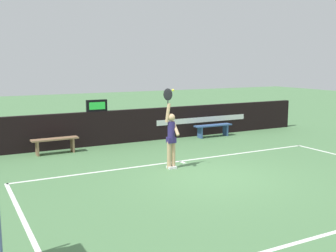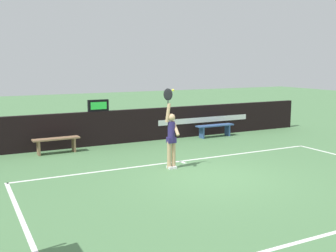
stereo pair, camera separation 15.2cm
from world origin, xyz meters
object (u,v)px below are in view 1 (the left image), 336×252
(tennis_ball, at_px, (173,90))
(courtside_bench_far, at_px, (55,142))
(speed_display, at_px, (97,106))
(tennis_player, at_px, (171,136))
(courtside_bench_near, at_px, (213,128))

(tennis_ball, relative_size, courtside_bench_far, 0.04)
(speed_display, xyz_separation_m, tennis_player, (0.82, -4.14, -0.52))
(tennis_player, bearing_deg, courtside_bench_far, 125.63)
(tennis_player, bearing_deg, speed_display, 101.22)
(speed_display, distance_m, tennis_ball, 4.49)
(speed_display, height_order, tennis_ball, tennis_ball)
(speed_display, relative_size, courtside_bench_near, 0.46)
(courtside_bench_far, bearing_deg, tennis_player, -54.37)
(courtside_bench_near, bearing_deg, courtside_bench_far, -179.23)
(speed_display, relative_size, tennis_player, 0.33)
(tennis_ball, height_order, courtside_bench_near, tennis_ball)
(speed_display, xyz_separation_m, courtside_bench_far, (-1.68, -0.64, -1.07))
(tennis_ball, xyz_separation_m, courtside_bench_far, (-2.44, 3.71, -1.87))
(courtside_bench_near, xyz_separation_m, courtside_bench_far, (-6.40, -0.09, 0.01))
(tennis_ball, xyz_separation_m, courtside_bench_near, (3.96, 3.80, -1.88))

